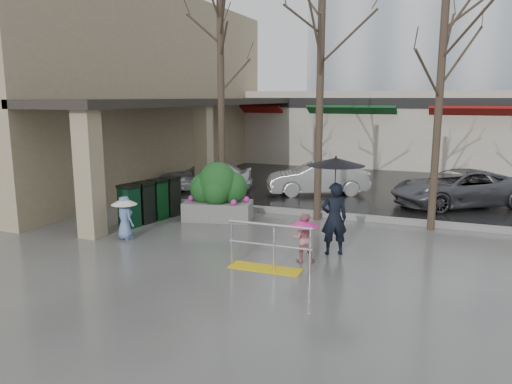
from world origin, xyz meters
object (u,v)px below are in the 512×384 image
Objects in this scene: car_a at (206,175)px; child_blue at (125,213)px; news_boxes at (151,201)px; tree_midwest at (321,42)px; handrail at (268,253)px; child_pink at (303,234)px; tree_west at (220,51)px; tree_mideast at (442,52)px; woman at (335,195)px; planter at (218,192)px; car_b at (318,178)px; car_c at (458,188)px.

child_blue is at bearing -9.79° from car_a.
news_boxes is 0.61× the size of car_a.
news_boxes is (-4.61, -2.04, -4.62)m from tree_midwest.
news_boxes reaches higher than handrail.
tree_midwest is at bearing -98.15° from child_pink.
tree_west is at bearing 16.27° from car_a.
tree_mideast is 2.87× the size of news_boxes.
woman is (1.23, -3.20, -3.79)m from tree_midwest.
child_pink reaches higher than handrail.
tree_midwest is 7.64m from car_a.
planter reaches higher than car_a.
car_b is (-2.26, 7.14, -0.81)m from woman.
car_c is at bearing 45.12° from news_boxes.
handrail is at bearing -169.54° from child_blue.
tree_mideast is 1.43× the size of car_c.
tree_midwest is 1.54× the size of car_c.
car_a reaches higher than handrail.
child_blue is at bearing 168.83° from handrail.
car_a is 0.97× the size of car_b.
handrail is 0.28× the size of tree_west.
tree_west is 3.07× the size of planter.
car_a and car_c have the same top height.
tree_west reaches higher than child_blue.
child_pink is 4.88m from child_blue.
tree_west is at bearing -180.00° from tree_midwest.
news_boxes is at bearing -156.17° from tree_midwest.
tree_midwest is at bearing -82.58° from car_c.
woman is 0.62× the size of car_b.
car_b is (-1.18, 8.74, 0.25)m from handrail.
tree_mideast reaches higher than child_pink.
car_c is at bearing 59.58° from car_b.
woman reaches higher than news_boxes.
woman is 5.49m from child_blue.
car_a and car_b have the same top height.
child_blue is 8.49m from car_b.
news_boxes is 6.97m from car_b.
tree_mideast is at bearing 26.33° from news_boxes.
tree_mideast is 7.22m from car_b.
child_blue is at bearing -103.62° from tree_west.
handrail is 8.83m from car_b.
car_b is 5.02m from car_c.
tree_west reaches higher than news_boxes.
handrail is 0.81× the size of woman.
tree_midwest is 3.32m from tree_mideast.
car_b is at bearing -98.67° from woman.
planter is at bearing -157.76° from tree_midwest.
tree_midwest is 7.07m from car_c.
car_a is (-2.54, 4.11, -0.22)m from planter.
woman is at bearing -27.07° from planter.
child_pink is (-0.51, -0.81, -0.79)m from woman.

